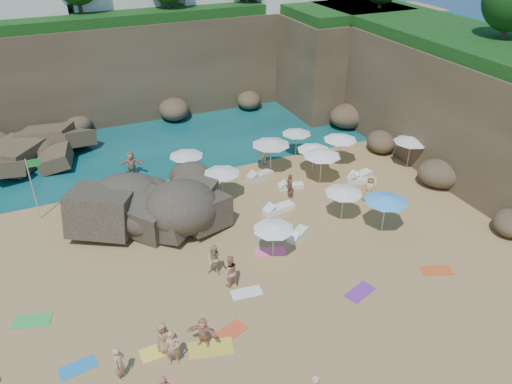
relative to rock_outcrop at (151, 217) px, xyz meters
name	(u,v)px	position (x,y,z in m)	size (l,w,h in m)	color
ground	(245,258)	(3.66, -5.91, 0.00)	(120.00, 120.00, 0.00)	tan
seawater	(130,90)	(3.66, 24.09, 0.00)	(120.00, 120.00, 0.00)	#0C4751
cliff_back	(158,61)	(5.66, 19.09, 4.00)	(44.00, 8.00, 8.00)	brown
cliff_right	(435,93)	(22.66, 2.09, 4.00)	(8.00, 30.00, 8.00)	brown
cliff_corner	(329,56)	(20.66, 14.09, 4.00)	(10.00, 12.00, 8.00)	brown
rock_promontory	(15,169)	(-7.34, 10.09, 0.00)	(12.00, 7.00, 2.00)	brown
rock_outcrop	(151,217)	(0.00, 0.00, 0.00)	(7.48, 5.61, 2.99)	brown
flag_pole	(33,181)	(-5.97, 2.57, 2.55)	(0.78, 0.08, 4.00)	silver
parasol_0	(186,153)	(3.46, 3.63, 1.99)	(2.29, 2.29, 2.17)	silver
parasol_1	(271,142)	(9.12, 2.39, 2.29)	(2.64, 2.64, 2.50)	silver
parasol_2	(340,137)	(14.15, 1.53, 2.09)	(2.40, 2.40, 2.27)	silver
parasol_3	(297,132)	(12.00, 4.07, 1.89)	(2.18, 2.18, 2.06)	silver
parasol_4	(412,140)	(18.42, -0.88, 2.13)	(2.46, 2.46, 2.33)	silver
parasol_5	(222,171)	(4.76, 0.32, 2.01)	(2.32, 2.32, 2.19)	silver
parasol_7	(314,148)	(11.71, 1.04, 1.97)	(2.27, 2.27, 2.15)	silver
parasol_8	(322,153)	(11.53, -0.34, 2.19)	(2.52, 2.52, 2.38)	silver
parasol_9	(274,227)	(5.12, -6.39, 1.90)	(2.19, 2.19, 2.08)	silver
parasol_10	(386,198)	(11.93, -6.76, 2.16)	(2.49, 2.49, 2.36)	silver
parasol_11	(344,191)	(10.45, -4.76, 1.95)	(2.25, 2.25, 2.13)	silver
lounger_0	(260,176)	(8.09, 1.92, 0.15)	(1.97, 0.66, 0.31)	silver
lounger_1	(360,176)	(14.40, -0.86, 0.15)	(1.96, 0.65, 0.30)	white
lounger_2	(279,209)	(7.39, -2.45, 0.16)	(2.03, 0.68, 0.32)	white
lounger_3	(291,186)	(9.39, -0.20, 0.13)	(1.70, 0.57, 0.26)	white
lounger_4	(361,180)	(14.11, -1.49, 0.15)	(1.93, 0.64, 0.30)	silver
lounger_5	(297,235)	(7.17, -5.32, 0.13)	(1.70, 0.57, 0.26)	white
towel_0	(78,368)	(-5.41, -9.87, 0.01)	(1.49, 0.74, 0.03)	#247FC0
towel_2	(230,333)	(0.98, -10.60, 0.01)	(1.60, 0.80, 0.03)	#ED4D25
towel_3	(32,321)	(-6.97, -6.31, 0.01)	(1.65, 0.83, 0.03)	green
towel_4	(159,351)	(-2.13, -10.35, 0.01)	(1.58, 0.79, 0.03)	#FFE443
towel_6	(360,292)	(7.76, -10.72, 0.01)	(1.60, 0.80, 0.03)	purple
towel_9	(270,252)	(5.15, -6.01, 0.01)	(1.68, 0.84, 0.03)	pink
towel_10	(437,271)	(12.33, -10.94, 0.01)	(1.60, 0.80, 0.03)	#DD5623
towel_12	(211,348)	(-0.08, -11.11, 0.02)	(1.91, 0.96, 0.03)	gold
towel_13	(247,293)	(2.68, -8.51, 0.01)	(1.49, 0.75, 0.03)	white
person_stand_0	(119,364)	(-3.83, -11.10, 0.81)	(0.59, 0.39, 1.62)	tan
person_stand_1	(230,271)	(2.17, -7.64, 0.87)	(0.85, 0.66, 1.74)	tan
person_stand_2	(264,154)	(9.20, 3.75, 0.80)	(1.04, 0.43, 1.61)	#E1B780
person_stand_3	(290,186)	(8.75, -1.25, 0.83)	(0.97, 0.41, 1.66)	#965C4B
person_stand_4	(370,189)	(13.06, -3.78, 0.96)	(0.94, 0.51, 1.93)	tan
person_stand_5	(131,163)	(0.15, 5.88, 0.89)	(1.65, 0.48, 1.78)	tan
person_lie_2	(164,348)	(-1.91, -10.45, 0.20)	(0.74, 1.52, 0.41)	#AB7D55
person_lie_3	(204,341)	(-0.28, -10.79, 0.19)	(1.34, 1.44, 0.38)	tan
person_lie_4	(174,360)	(-1.72, -11.24, 0.20)	(0.62, 1.71, 0.41)	tan
person_lie_5	(215,269)	(1.78, -6.57, 0.33)	(0.83, 1.72, 0.65)	tan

